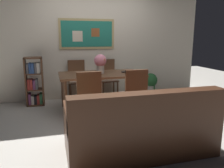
{
  "coord_description": "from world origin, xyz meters",
  "views": [
    {
      "loc": [
        -1.02,
        -3.62,
        1.42
      ],
      "look_at": [
        -0.06,
        -0.09,
        0.65
      ],
      "focal_mm": 35.84,
      "sensor_mm": 36.0,
      "label": 1
    }
  ],
  "objects_px": {
    "dining_chair_far_right": "(108,76)",
    "potted_ivy": "(150,83)",
    "flower_vase": "(100,62)",
    "dining_chair_far_left": "(77,77)",
    "tv_remote": "(125,72)",
    "dining_table": "(101,78)",
    "dining_chair_near_left": "(88,94)",
    "dining_chair_near_right": "(134,91)",
    "bookshelf": "(34,83)",
    "leather_couch": "(140,129)"
  },
  "relations": [
    {
      "from": "dining_table",
      "to": "dining_chair_near_left",
      "type": "relative_size",
      "value": 1.77
    },
    {
      "from": "tv_remote",
      "to": "flower_vase",
      "type": "bearing_deg",
      "value": 178.7
    },
    {
      "from": "dining_chair_near_left",
      "to": "potted_ivy",
      "type": "relative_size",
      "value": 1.65
    },
    {
      "from": "leather_couch",
      "to": "tv_remote",
      "type": "relative_size",
      "value": 11.52
    },
    {
      "from": "dining_chair_near_right",
      "to": "dining_chair_near_left",
      "type": "bearing_deg",
      "value": -179.14
    },
    {
      "from": "dining_table",
      "to": "leather_couch",
      "type": "relative_size",
      "value": 0.89
    },
    {
      "from": "bookshelf",
      "to": "tv_remote",
      "type": "bearing_deg",
      "value": -20.21
    },
    {
      "from": "dining_chair_far_right",
      "to": "tv_remote",
      "type": "xyz_separation_m",
      "value": [
        0.16,
        -0.8,
        0.2
      ]
    },
    {
      "from": "dining_chair_far_left",
      "to": "potted_ivy",
      "type": "xyz_separation_m",
      "value": [
        1.79,
        -0.06,
        -0.22
      ]
    },
    {
      "from": "dining_table",
      "to": "flower_vase",
      "type": "xyz_separation_m",
      "value": [
        -0.01,
        0.01,
        0.3
      ]
    },
    {
      "from": "dining_chair_far_left",
      "to": "flower_vase",
      "type": "height_order",
      "value": "flower_vase"
    },
    {
      "from": "bookshelf",
      "to": "tv_remote",
      "type": "distance_m",
      "value": 1.93
    },
    {
      "from": "dining_chair_near_right",
      "to": "dining_table",
      "type": "bearing_deg",
      "value": 115.88
    },
    {
      "from": "flower_vase",
      "to": "dining_table",
      "type": "bearing_deg",
      "value": -34.29
    },
    {
      "from": "dining_chair_near_left",
      "to": "leather_couch",
      "type": "bearing_deg",
      "value": -64.6
    },
    {
      "from": "dining_chair_far_left",
      "to": "potted_ivy",
      "type": "bearing_deg",
      "value": -1.8
    },
    {
      "from": "leather_couch",
      "to": "tv_remote",
      "type": "distance_m",
      "value": 1.9
    },
    {
      "from": "dining_chair_near_left",
      "to": "bookshelf",
      "type": "bearing_deg",
      "value": 121.75
    },
    {
      "from": "bookshelf",
      "to": "flower_vase",
      "type": "bearing_deg",
      "value": -26.78
    },
    {
      "from": "dining_chair_near_right",
      "to": "flower_vase",
      "type": "bearing_deg",
      "value": 116.34
    },
    {
      "from": "dining_chair_far_right",
      "to": "flower_vase",
      "type": "bearing_deg",
      "value": -113.52
    },
    {
      "from": "dining_table",
      "to": "dining_chair_near_right",
      "type": "xyz_separation_m",
      "value": [
        0.39,
        -0.8,
        -0.1
      ]
    },
    {
      "from": "dining_chair_far_left",
      "to": "dining_chair_near_right",
      "type": "bearing_deg",
      "value": -64.16
    },
    {
      "from": "leather_couch",
      "to": "flower_vase",
      "type": "height_order",
      "value": "flower_vase"
    },
    {
      "from": "dining_table",
      "to": "dining_chair_far_left",
      "type": "bearing_deg",
      "value": 115.79
    },
    {
      "from": "dining_chair_near_left",
      "to": "dining_chair_near_right",
      "type": "distance_m",
      "value": 0.78
    },
    {
      "from": "potted_ivy",
      "to": "leather_couch",
      "type": "bearing_deg",
      "value": -117.34
    },
    {
      "from": "dining_chair_far_left",
      "to": "leather_couch",
      "type": "height_order",
      "value": "dining_chair_far_left"
    },
    {
      "from": "bookshelf",
      "to": "potted_ivy",
      "type": "bearing_deg",
      "value": 1.79
    },
    {
      "from": "dining_table",
      "to": "dining_chair_far_right",
      "type": "height_order",
      "value": "dining_chair_far_right"
    },
    {
      "from": "dining_chair_far_right",
      "to": "leather_couch",
      "type": "bearing_deg",
      "value": -95.42
    },
    {
      "from": "dining_chair_near_right",
      "to": "potted_ivy",
      "type": "xyz_separation_m",
      "value": [
        1.02,
        1.54,
        -0.22
      ]
    },
    {
      "from": "dining_chair_near_left",
      "to": "potted_ivy",
      "type": "distance_m",
      "value": 2.38
    },
    {
      "from": "dining_chair_far_right",
      "to": "potted_ivy",
      "type": "height_order",
      "value": "dining_chair_far_right"
    },
    {
      "from": "flower_vase",
      "to": "tv_remote",
      "type": "xyz_separation_m",
      "value": [
        0.51,
        -0.01,
        -0.21
      ]
    },
    {
      "from": "dining_chair_near_left",
      "to": "leather_couch",
      "type": "relative_size",
      "value": 0.51
    },
    {
      "from": "potted_ivy",
      "to": "tv_remote",
      "type": "relative_size",
      "value": 3.54
    },
    {
      "from": "dining_table",
      "to": "dining_chair_near_right",
      "type": "bearing_deg",
      "value": -64.12
    },
    {
      "from": "dining_table",
      "to": "leather_couch",
      "type": "distance_m",
      "value": 1.84
    },
    {
      "from": "dining_chair_far_left",
      "to": "leather_couch",
      "type": "bearing_deg",
      "value": -79.76
    },
    {
      "from": "dining_table",
      "to": "dining_chair_near_right",
      "type": "distance_m",
      "value": 0.89
    },
    {
      "from": "dining_table",
      "to": "potted_ivy",
      "type": "bearing_deg",
      "value": 27.83
    },
    {
      "from": "leather_couch",
      "to": "flower_vase",
      "type": "xyz_separation_m",
      "value": [
        -0.1,
        1.82,
        0.63
      ]
    },
    {
      "from": "dining_chair_far_right",
      "to": "flower_vase",
      "type": "xyz_separation_m",
      "value": [
        -0.34,
        -0.79,
        0.41
      ]
    },
    {
      "from": "dining_chair_near_right",
      "to": "leather_couch",
      "type": "distance_m",
      "value": 1.08
    },
    {
      "from": "dining_table",
      "to": "bookshelf",
      "type": "xyz_separation_m",
      "value": [
        -1.3,
        0.66,
        -0.15
      ]
    },
    {
      "from": "dining_chair_near_left",
      "to": "leather_couch",
      "type": "distance_m",
      "value": 1.13
    },
    {
      "from": "dining_table",
      "to": "tv_remote",
      "type": "relative_size",
      "value": 10.28
    },
    {
      "from": "potted_ivy",
      "to": "bookshelf",
      "type": "bearing_deg",
      "value": -178.21
    },
    {
      "from": "dining_chair_far_right",
      "to": "potted_ivy",
      "type": "bearing_deg",
      "value": -3.18
    }
  ]
}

